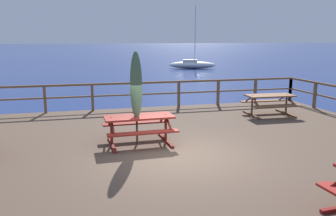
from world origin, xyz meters
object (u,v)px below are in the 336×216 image
(picnic_table_back_right, at_px, (139,123))
(sailboat_distant, at_px, (192,64))
(picnic_table_mid_left, at_px, (270,100))
(patio_umbrella_tall_mid_right, at_px, (136,86))

(picnic_table_back_right, xyz_separation_m, sailboat_distant, (12.45, 32.84, -0.92))
(picnic_table_back_right, xyz_separation_m, picnic_table_mid_left, (5.32, 2.32, -0.00))
(picnic_table_back_right, distance_m, picnic_table_mid_left, 5.81)
(patio_umbrella_tall_mid_right, bearing_deg, picnic_table_mid_left, 23.78)
(patio_umbrella_tall_mid_right, height_order, sailboat_distant, sailboat_distant)
(picnic_table_mid_left, xyz_separation_m, patio_umbrella_tall_mid_right, (-5.39, -2.38, 1.03))
(picnic_table_mid_left, xyz_separation_m, sailboat_distant, (7.13, 30.51, -0.92))
(picnic_table_back_right, bearing_deg, sailboat_distant, 69.23)
(picnic_table_mid_left, relative_size, patio_umbrella_tall_mid_right, 0.72)
(patio_umbrella_tall_mid_right, bearing_deg, sailboat_distant, 69.15)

